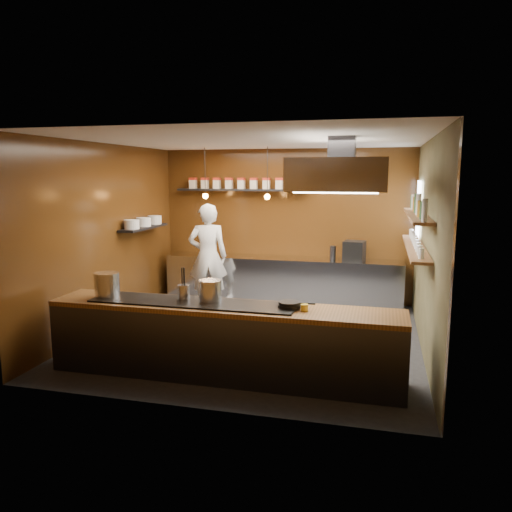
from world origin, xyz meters
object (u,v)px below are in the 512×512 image
(espresso_machine, at_px, (354,251))
(chef, at_px, (208,256))
(extractor_hood, at_px, (341,174))
(stockpot_large, at_px, (107,284))
(stockpot_small, at_px, (210,291))

(espresso_machine, bearing_deg, chef, -156.32)
(extractor_hood, distance_m, espresso_machine, 2.91)
(extractor_hood, distance_m, chef, 3.52)
(espresso_machine, bearing_deg, extractor_hood, -82.50)
(stockpot_large, height_order, espresso_machine, espresso_machine)
(extractor_hood, distance_m, stockpot_small, 2.35)
(stockpot_large, distance_m, espresso_machine, 4.77)
(espresso_machine, bearing_deg, stockpot_small, -103.87)
(stockpot_large, bearing_deg, extractor_hood, 22.77)
(stockpot_small, distance_m, espresso_machine, 3.99)
(stockpot_large, relative_size, stockpot_small, 1.11)
(stockpot_large, height_order, chef, chef)
(stockpot_large, distance_m, chef, 3.08)
(espresso_machine, bearing_deg, stockpot_large, -118.98)
(stockpot_large, xyz_separation_m, stockpot_small, (1.38, 0.08, -0.02))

